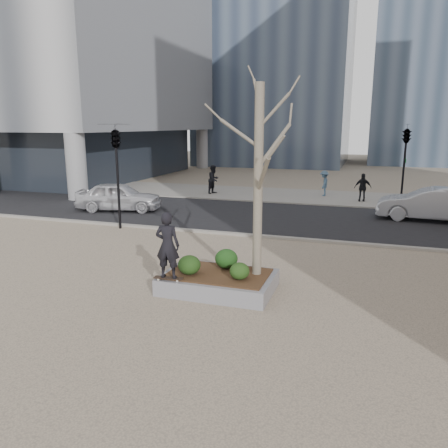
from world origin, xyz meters
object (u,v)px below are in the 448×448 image
(planter, at_px, (218,282))
(skateboarder, at_px, (168,245))
(skateboard, at_px, (169,279))
(police_car, at_px, (119,196))

(planter, distance_m, skateboarder, 1.82)
(skateboard, height_order, police_car, police_car)
(skateboard, bearing_deg, planter, 31.12)
(skateboarder, bearing_deg, police_car, -57.08)
(planter, xyz_separation_m, police_car, (-8.69, 9.11, 0.54))
(skateboarder, bearing_deg, planter, -146.91)
(skateboard, xyz_separation_m, skateboarder, (0.00, 0.00, 0.92))
(planter, height_order, skateboard, skateboard)
(planter, bearing_deg, police_car, 133.66)
(planter, relative_size, police_car, 0.68)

